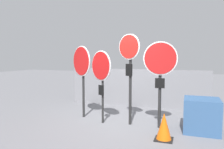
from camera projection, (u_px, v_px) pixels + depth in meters
ground_plane at (118, 123)px, 6.23m from camera, size 40.00×40.00×0.00m
fence_back at (136, 88)px, 8.27m from camera, size 5.25×0.12×1.42m
stop_sign_0 at (82, 66)px, 6.73m from camera, size 0.81×0.50×2.23m
stop_sign_1 at (101, 71)px, 6.13m from camera, size 0.74×0.45×2.07m
stop_sign_2 at (129, 61)px, 5.96m from camera, size 0.65×0.30×2.52m
stop_sign_3 at (160, 67)px, 5.67m from camera, size 0.87×0.17×2.29m
traffic_cone_0 at (164, 127)px, 4.97m from camera, size 0.41×0.41×0.62m
storage_crate at (202, 115)px, 5.49m from camera, size 0.85×0.82×0.85m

